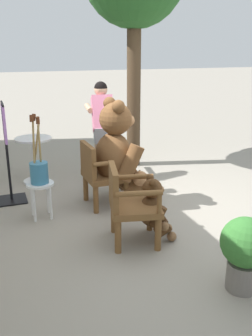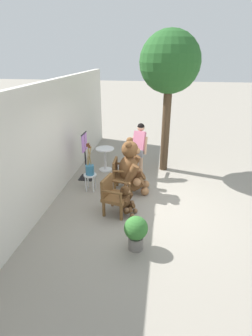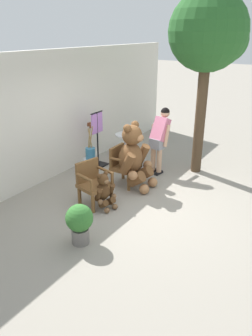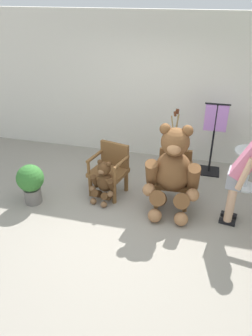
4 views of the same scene
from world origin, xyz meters
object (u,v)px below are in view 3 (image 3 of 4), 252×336
at_px(potted_plant, 80,221).
at_px(wooden_chair_left, 93,182).
at_px(teddy_bear_large, 134,156).
at_px(white_stool, 91,163).
at_px(patio_tree, 211,35).
at_px(wooden_chair_right, 123,164).
at_px(brush_bucket, 90,152).
at_px(teddy_bear_small, 104,191).
at_px(clothing_display_stand, 98,138).
at_px(round_side_table, 126,144).
at_px(person_visitor, 160,136).

bearing_deg(potted_plant, wooden_chair_left, 28.84).
bearing_deg(wooden_chair_left, teddy_bear_large, -13.43).
height_order(white_stool, patio_tree, patio_tree).
distance_m(wooden_chair_left, wooden_chair_right, 1.07).
bearing_deg(white_stool, patio_tree, -47.68).
bearing_deg(brush_bucket, teddy_bear_small, -131.63).
relative_size(potted_plant, clothing_display_stand, 0.50).
distance_m(teddy_bear_small, patio_tree, 3.94).
relative_size(brush_bucket, potted_plant, 1.25).
xyz_separation_m(wooden_chair_right, clothing_display_stand, (0.57, 1.14, 0.26)).
height_order(brush_bucket, round_side_table, brush_bucket).
xyz_separation_m(potted_plant, clothing_display_stand, (2.78, 1.77, 0.32)).
bearing_deg(wooden_chair_left, teddy_bear_small, -94.72).
xyz_separation_m(teddy_bear_small, person_visitor, (2.11, -0.06, 0.56)).
relative_size(white_stool, clothing_display_stand, 0.34).
distance_m(teddy_bear_large, teddy_bear_small, 1.15).
bearing_deg(round_side_table, potted_plant, -158.57).
bearing_deg(teddy_bear_small, white_stool, 48.40).
relative_size(teddy_bear_small, potted_plant, 1.07).
distance_m(brush_bucket, potted_plant, 2.56).
relative_size(wooden_chair_left, brush_bucket, 1.01).
relative_size(patio_tree, clothing_display_stand, 2.91).
bearing_deg(clothing_display_stand, brush_bucket, -154.92).
height_order(wooden_chair_right, brush_bucket, brush_bucket).
xyz_separation_m(teddy_bear_large, white_stool, (-0.13, 1.07, -0.34)).
xyz_separation_m(wooden_chair_right, potted_plant, (-2.22, -0.63, -0.07)).
bearing_deg(patio_tree, wooden_chair_right, 145.63).
bearing_deg(teddy_bear_large, patio_tree, -27.82).
relative_size(round_side_table, potted_plant, 1.06).
relative_size(teddy_bear_large, brush_bucket, 1.68).
bearing_deg(teddy_bear_large, round_side_table, 38.82).
bearing_deg(wooden_chair_left, potted_plant, -151.16).
height_order(wooden_chair_right, potted_plant, wooden_chair_right).
distance_m(wooden_chair_right, round_side_table, 1.41).
bearing_deg(teddy_bear_large, wooden_chair_right, 91.14).
height_order(round_side_table, potted_plant, round_side_table).
xyz_separation_m(wooden_chair_right, person_visitor, (1.01, -0.34, 0.45)).
distance_m(brush_bucket, clothing_display_stand, 0.76).
bearing_deg(brush_bucket, white_stool, -155.45).
bearing_deg(person_visitor, wooden_chair_left, 170.65).
height_order(brush_bucket, clothing_display_stand, clothing_display_stand).
relative_size(wooden_chair_right, potted_plant, 1.26).
bearing_deg(clothing_display_stand, person_visitor, -73.27).
xyz_separation_m(teddy_bear_small, brush_bucket, (0.97, 1.09, 0.28)).
distance_m(wooden_chair_left, white_stool, 1.25).
relative_size(person_visitor, white_stool, 3.34).
xyz_separation_m(wooden_chair_left, wooden_chair_right, (1.07, 0.00, 0.00)).
bearing_deg(potted_plant, wooden_chair_right, 15.92).
bearing_deg(clothing_display_stand, round_side_table, -33.15).
bearing_deg(patio_tree, potted_plant, 172.79).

